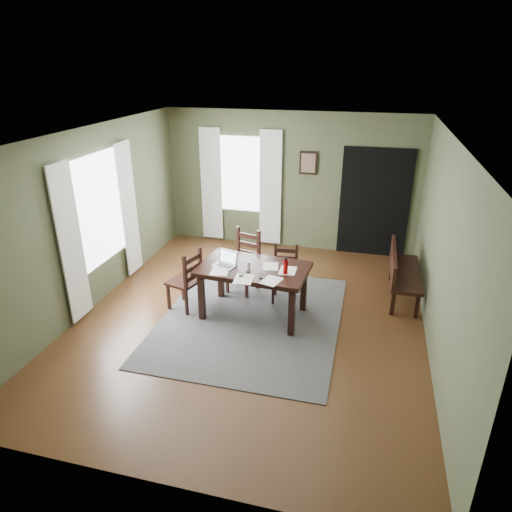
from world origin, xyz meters
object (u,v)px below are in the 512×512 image
(bench, at_px, (401,270))
(laptop, at_px, (226,262))
(chair_end, at_px, (186,281))
(dining_table, at_px, (254,273))
(chair_back_left, at_px, (244,262))
(water_bottle, at_px, (286,266))
(chair_back_right, at_px, (285,274))

(bench, relative_size, laptop, 3.86)
(chair_end, distance_m, bench, 3.40)
(dining_table, bearing_deg, bench, 32.23)
(dining_table, distance_m, chair_back_left, 0.85)
(chair_end, height_order, water_bottle, water_bottle)
(bench, xyz_separation_m, water_bottle, (-1.65, -1.24, 0.43))
(chair_back_left, bearing_deg, bench, 22.76)
(chair_back_left, bearing_deg, chair_end, -115.52)
(dining_table, height_order, bench, bench)
(chair_back_left, xyz_separation_m, bench, (2.50, 0.39, -0.02))
(dining_table, bearing_deg, chair_back_right, 63.67)
(dining_table, relative_size, bench, 1.14)
(laptop, height_order, water_bottle, water_bottle)
(chair_back_left, distance_m, bench, 2.53)
(chair_back_right, bearing_deg, dining_table, -125.48)
(dining_table, bearing_deg, chair_end, -171.65)
(laptop, bearing_deg, chair_back_left, 104.21)
(chair_back_right, xyz_separation_m, bench, (1.78, 0.54, 0.04))
(dining_table, relative_size, laptop, 4.40)
(dining_table, height_order, water_bottle, water_bottle)
(chair_back_right, xyz_separation_m, laptop, (-0.76, -0.64, 0.41))
(chair_back_left, bearing_deg, water_bottle, -31.24)
(bench, distance_m, water_bottle, 2.11)
(chair_back_right, bearing_deg, bench, 11.79)
(dining_table, relative_size, chair_end, 1.67)
(chair_back_left, distance_m, water_bottle, 1.27)
(chair_back_right, relative_size, water_bottle, 3.70)
(chair_end, relative_size, bench, 0.68)
(dining_table, distance_m, chair_back_right, 0.75)
(chair_back_left, relative_size, chair_back_right, 1.16)
(dining_table, distance_m, bench, 2.43)
(chair_back_left, xyz_separation_m, chair_back_right, (0.71, -0.15, -0.07))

